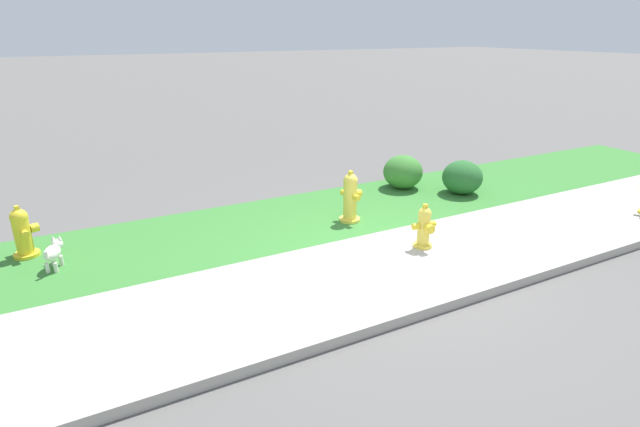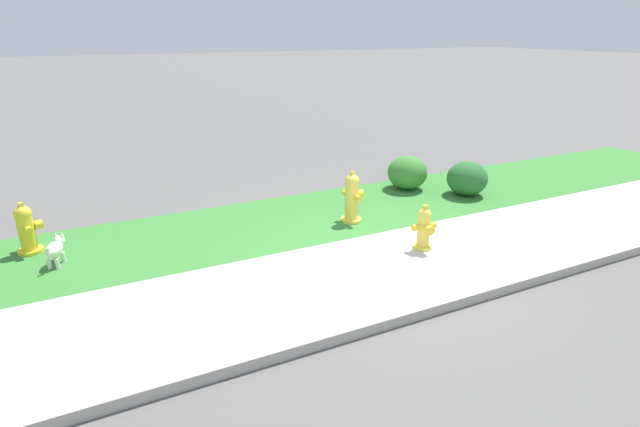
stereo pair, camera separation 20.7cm
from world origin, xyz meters
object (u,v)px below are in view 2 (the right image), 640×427
fire_hydrant_mid_block (424,229)px  shrub_bush_far_verge (407,173)px  small_white_dog (55,248)px  fire_hydrant_far_end (26,229)px  fire_hydrant_at_driveway (352,197)px  shrub_bush_mid_verge (467,179)px

fire_hydrant_mid_block → shrub_bush_far_verge: fire_hydrant_mid_block is taller
fire_hydrant_mid_block → small_white_dog: fire_hydrant_mid_block is taller
fire_hydrant_far_end → small_white_dog: fire_hydrant_far_end is taller
fire_hydrant_at_driveway → fire_hydrant_mid_block: 1.41m
shrub_bush_mid_verge → fire_hydrant_mid_block: bearing=-144.0°
fire_hydrant_at_driveway → shrub_bush_mid_verge: size_ratio=1.13×
small_white_dog → shrub_bush_mid_verge: bearing=-71.4°
fire_hydrant_mid_block → shrub_bush_far_verge: (1.44, 2.38, 0.01)m
fire_hydrant_far_end → shrub_bush_mid_verge: size_ratio=0.98×
fire_hydrant_at_driveway → fire_hydrant_far_end: bearing=-111.8°
fire_hydrant_at_driveway → fire_hydrant_far_end: 4.61m
fire_hydrant_far_end → fire_hydrant_at_driveway: bearing=62.0°
fire_hydrant_at_driveway → shrub_bush_mid_verge: bearing=85.1°
fire_hydrant_far_end → small_white_dog: bearing=13.7°
fire_hydrant_at_driveway → small_white_dog: (-4.18, 0.36, -0.18)m
shrub_bush_mid_verge → shrub_bush_far_verge: bearing=133.7°
fire_hydrant_at_driveway → fire_hydrant_far_end: (-4.51, 0.93, -0.06)m
shrub_bush_mid_verge → shrub_bush_far_verge: shrub_bush_far_verge is taller
fire_hydrant_mid_block → shrub_bush_far_verge: bearing=-114.6°
shrub_bush_far_verge → small_white_dog: bearing=-173.7°
fire_hydrant_at_driveway → fire_hydrant_far_end: size_ratio=1.15×
fire_hydrant_mid_block → shrub_bush_mid_verge: 2.71m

